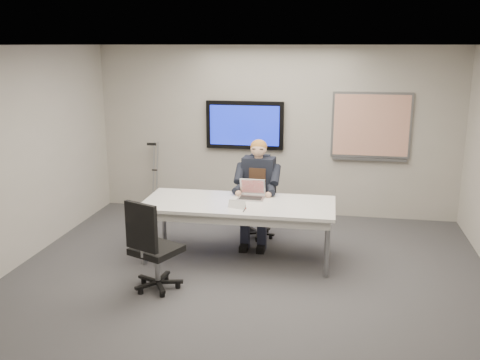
% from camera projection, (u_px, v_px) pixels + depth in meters
% --- Properties ---
extents(floor, '(6.00, 6.00, 0.02)m').
position_uv_depth(floor, '(243.00, 287.00, 6.36)').
color(floor, '#3A3A3C').
rests_on(floor, ground).
extents(ceiling, '(6.00, 6.00, 0.02)m').
position_uv_depth(ceiling, '(244.00, 45.00, 5.67)').
color(ceiling, silver).
rests_on(ceiling, wall_back).
extents(wall_back, '(6.00, 0.02, 2.80)m').
position_uv_depth(wall_back, '(275.00, 131.00, 8.87)').
color(wall_back, '#A9A599').
rests_on(wall_back, ground).
extents(wall_front, '(6.00, 0.02, 2.80)m').
position_uv_depth(wall_front, '(156.00, 290.00, 3.15)').
color(wall_front, '#A9A599').
rests_on(wall_front, ground).
extents(wall_left, '(0.02, 6.00, 2.80)m').
position_uv_depth(wall_left, '(3.00, 163.00, 6.53)').
color(wall_left, '#A9A599').
rests_on(wall_left, ground).
extents(conference_table, '(2.54, 1.08, 0.78)m').
position_uv_depth(conference_table, '(238.00, 209.00, 7.08)').
color(conference_table, silver).
rests_on(conference_table, ground).
extents(tv_display, '(1.30, 0.09, 0.80)m').
position_uv_depth(tv_display, '(245.00, 125.00, 8.88)').
color(tv_display, black).
rests_on(tv_display, wall_back).
extents(whiteboard, '(1.25, 0.08, 1.10)m').
position_uv_depth(whiteboard, '(371.00, 126.00, 8.54)').
color(whiteboard, gray).
rests_on(whiteboard, wall_back).
extents(office_chair_far, '(0.55, 0.55, 0.95)m').
position_uv_depth(office_chair_far, '(260.00, 217.00, 7.99)').
color(office_chair_far, black).
rests_on(office_chair_far, ground).
extents(office_chair_near, '(0.70, 0.70, 1.11)m').
position_uv_depth(office_chair_near, '(154.00, 262.00, 6.21)').
color(office_chair_near, black).
rests_on(office_chair_near, ground).
extents(seated_person, '(0.48, 0.82, 1.49)m').
position_uv_depth(seated_person, '(257.00, 203.00, 7.67)').
color(seated_person, '#1C1F30').
rests_on(seated_person, office_chair_far).
extents(crutch, '(0.28, 0.56, 1.27)m').
position_uv_depth(crutch, '(155.00, 175.00, 9.24)').
color(crutch, '#9EA1A6').
rests_on(crutch, ground).
extents(laptop, '(0.36, 0.33, 0.25)m').
position_uv_depth(laptop, '(252.00, 193.00, 7.25)').
color(laptop, '#B6B6B9').
rests_on(laptop, conference_table).
extents(name_tent, '(0.24, 0.12, 0.09)m').
position_uv_depth(name_tent, '(237.00, 204.00, 6.82)').
color(name_tent, silver).
rests_on(name_tent, conference_table).
extents(pen, '(0.02, 0.15, 0.01)m').
position_uv_depth(pen, '(245.00, 210.00, 6.72)').
color(pen, black).
rests_on(pen, conference_table).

